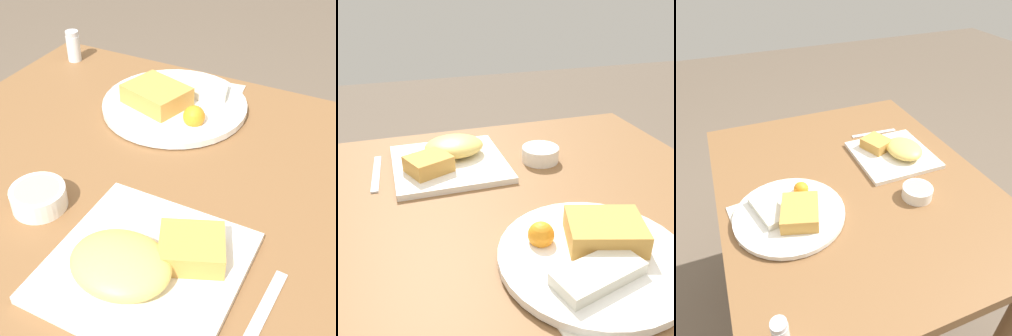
% 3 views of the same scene
% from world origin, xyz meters
% --- Properties ---
extents(dining_table, '(1.00, 0.82, 0.73)m').
position_xyz_m(dining_table, '(0.00, 0.00, 0.64)').
color(dining_table, brown).
rests_on(dining_table, ground_plane).
extents(menu_card, '(0.18, 0.25, 0.00)m').
position_xyz_m(menu_card, '(-0.04, 0.26, 0.73)').
color(menu_card, beige).
rests_on(menu_card, dining_table).
extents(plate_square_near, '(0.26, 0.26, 0.06)m').
position_xyz_m(plate_square_near, '(0.08, -0.19, 0.75)').
color(plate_square_near, white).
rests_on(plate_square_near, dining_table).
extents(plate_oval_far, '(0.30, 0.30, 0.05)m').
position_xyz_m(plate_oval_far, '(-0.08, 0.22, 0.75)').
color(plate_oval_far, white).
rests_on(plate_oval_far, menu_card).
extents(sauce_ramekin, '(0.09, 0.09, 0.04)m').
position_xyz_m(sauce_ramekin, '(-0.14, -0.15, 0.75)').
color(sauce_ramekin, white).
rests_on(sauce_ramekin, dining_table).
extents(butter_knife, '(0.03, 0.18, 0.00)m').
position_xyz_m(butter_knife, '(0.24, -0.19, 0.73)').
color(butter_knife, silver).
rests_on(butter_knife, dining_table).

